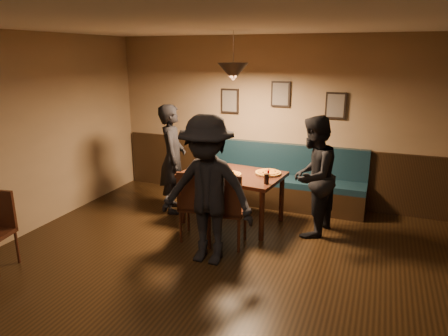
% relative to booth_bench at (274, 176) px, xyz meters
% --- Properties ---
extents(floor, '(7.00, 7.00, 0.00)m').
position_rel_booth_bench_xyz_m(floor, '(0.00, -3.20, -0.50)').
color(floor, black).
rests_on(floor, ground).
extents(ceiling, '(7.00, 7.00, 0.00)m').
position_rel_booth_bench_xyz_m(ceiling, '(0.00, -3.20, 2.30)').
color(ceiling, silver).
rests_on(ceiling, ground).
extents(wall_back, '(6.00, 0.00, 6.00)m').
position_rel_booth_bench_xyz_m(wall_back, '(0.00, 0.30, 0.90)').
color(wall_back, '#8C704F').
rests_on(wall_back, ground).
extents(wainscot, '(5.88, 0.06, 1.00)m').
position_rel_booth_bench_xyz_m(wainscot, '(0.00, 0.27, 0.00)').
color(wainscot, black).
rests_on(wainscot, ground).
extents(booth_bench, '(3.00, 0.60, 1.00)m').
position_rel_booth_bench_xyz_m(booth_bench, '(0.00, 0.00, 0.00)').
color(booth_bench, '#0F232D').
rests_on(booth_bench, ground).
extents(picture_left, '(0.32, 0.04, 0.42)m').
position_rel_booth_bench_xyz_m(picture_left, '(-0.90, 0.27, 1.20)').
color(picture_left, black).
rests_on(picture_left, wall_back).
extents(picture_center, '(0.32, 0.04, 0.42)m').
position_rel_booth_bench_xyz_m(picture_center, '(0.00, 0.27, 1.35)').
color(picture_center, black).
rests_on(picture_center, wall_back).
extents(picture_right, '(0.32, 0.04, 0.42)m').
position_rel_booth_bench_xyz_m(picture_right, '(0.90, 0.27, 1.20)').
color(picture_right, black).
rests_on(picture_right, wall_back).
extents(pendant_lamp, '(0.44, 0.44, 0.25)m').
position_rel_booth_bench_xyz_m(pendant_lamp, '(-0.39, -0.96, 1.75)').
color(pendant_lamp, black).
rests_on(pendant_lamp, ceiling).
extents(dining_table, '(1.55, 1.10, 0.78)m').
position_rel_booth_bench_xyz_m(dining_table, '(-0.39, -0.96, -0.11)').
color(dining_table, '#33180E').
rests_on(dining_table, floor).
extents(chair_near_left, '(0.52, 0.52, 1.01)m').
position_rel_booth_bench_xyz_m(chair_near_left, '(-0.64, -1.67, 0.00)').
color(chair_near_left, black).
rests_on(chair_near_left, floor).
extents(chair_near_right, '(0.51, 0.51, 1.04)m').
position_rel_booth_bench_xyz_m(chair_near_right, '(-0.18, -1.70, 0.02)').
color(chair_near_right, black).
rests_on(chair_near_right, floor).
extents(diner_left, '(0.63, 0.75, 1.75)m').
position_rel_booth_bench_xyz_m(diner_left, '(-1.45, -0.86, 0.37)').
color(diner_left, black).
rests_on(diner_left, floor).
extents(diner_right, '(0.80, 0.94, 1.70)m').
position_rel_booth_bench_xyz_m(diner_right, '(0.79, -0.94, 0.35)').
color(diner_right, black).
rests_on(diner_right, floor).
extents(diner_front, '(1.19, 0.69, 1.84)m').
position_rel_booth_bench_xyz_m(diner_front, '(-0.26, -2.21, 0.42)').
color(diner_front, black).
rests_on(diner_front, floor).
extents(pizza_a, '(0.33, 0.33, 0.04)m').
position_rel_booth_bench_xyz_m(pizza_a, '(-0.76, -0.85, 0.30)').
color(pizza_a, '#C95925').
rests_on(pizza_a, dining_table).
extents(pizza_b, '(0.39, 0.39, 0.04)m').
position_rel_booth_bench_xyz_m(pizza_b, '(-0.39, -1.09, 0.30)').
color(pizza_b, orange).
rests_on(pizza_b, dining_table).
extents(pizza_c, '(0.40, 0.40, 0.04)m').
position_rel_booth_bench_xyz_m(pizza_c, '(0.12, -0.82, 0.30)').
color(pizza_c, gold).
rests_on(pizza_c, dining_table).
extents(soda_glass, '(0.08, 0.08, 0.14)m').
position_rel_booth_bench_xyz_m(soda_glass, '(0.22, -1.27, 0.35)').
color(soda_glass, black).
rests_on(soda_glass, dining_table).
extents(tabasco_bottle, '(0.03, 0.03, 0.13)m').
position_rel_booth_bench_xyz_m(tabasco_bottle, '(0.17, -0.99, 0.35)').
color(tabasco_bottle, maroon).
rests_on(tabasco_bottle, dining_table).
extents(napkin_a, '(0.15, 0.15, 0.01)m').
position_rel_booth_bench_xyz_m(napkin_a, '(-0.96, -0.67, 0.28)').
color(napkin_a, '#1F7530').
rests_on(napkin_a, dining_table).
extents(napkin_b, '(0.17, 0.17, 0.01)m').
position_rel_booth_bench_xyz_m(napkin_b, '(-0.93, -1.27, 0.28)').
color(napkin_b, '#217E3C').
rests_on(napkin_b, dining_table).
extents(cutlery_set, '(0.17, 0.02, 0.00)m').
position_rel_booth_bench_xyz_m(cutlery_set, '(-0.40, -1.31, 0.28)').
color(cutlery_set, silver).
rests_on(cutlery_set, dining_table).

